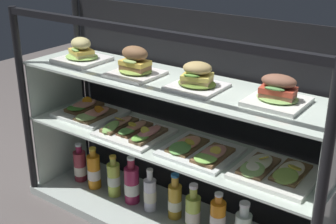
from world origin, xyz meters
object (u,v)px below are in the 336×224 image
(plated_roll_sandwich_far_left, at_px, (278,94))
(juice_bottle_front_left_end, at_px, (193,212))
(open_sandwich_tray_near_right_corner, at_px, (133,131))
(juice_bottle_near_post, at_px, (94,171))
(plated_roll_sandwich_near_right_corner, at_px, (81,54))
(juice_bottle_back_right, at_px, (218,221))
(juice_bottle_back_left, at_px, (114,179))
(juice_bottle_front_right_end, at_px, (150,194))
(plated_roll_sandwich_center, at_px, (197,79))
(open_sandwich_tray_far_right, at_px, (89,112))
(open_sandwich_tray_far_left, at_px, (274,171))
(juice_bottle_front_second, at_px, (132,185))
(open_sandwich_tray_right_of_center, at_px, (199,151))
(juice_bottle_front_fourth, at_px, (80,166))
(plated_roll_sandwich_right_of_center, at_px, (135,65))
(juice_bottle_front_middle, at_px, (175,201))

(plated_roll_sandwich_far_left, height_order, juice_bottle_front_left_end, plated_roll_sandwich_far_left)
(open_sandwich_tray_near_right_corner, distance_m, juice_bottle_near_post, 0.42)
(plated_roll_sandwich_near_right_corner, height_order, juice_bottle_back_right, plated_roll_sandwich_near_right_corner)
(plated_roll_sandwich_far_left, relative_size, juice_bottle_back_left, 0.92)
(juice_bottle_front_right_end, bearing_deg, plated_roll_sandwich_near_right_corner, -178.98)
(plated_roll_sandwich_center, relative_size, plated_roll_sandwich_far_left, 0.98)
(open_sandwich_tray_near_right_corner, bearing_deg, juice_bottle_near_post, 176.08)
(juice_bottle_back_right, bearing_deg, open_sandwich_tray_far_right, 177.60)
(open_sandwich_tray_far_left, relative_size, juice_bottle_back_right, 1.25)
(open_sandwich_tray_far_right, height_order, juice_bottle_front_left_end, open_sandwich_tray_far_right)
(plated_roll_sandwich_near_right_corner, bearing_deg, open_sandwich_tray_far_right, 91.17)
(juice_bottle_front_second, xyz_separation_m, juice_bottle_front_left_end, (0.35, 0.00, -0.01))
(open_sandwich_tray_right_of_center, height_order, juice_bottle_front_fourth, open_sandwich_tray_right_of_center)
(plated_roll_sandwich_center, bearing_deg, plated_roll_sandwich_near_right_corner, 179.39)
(juice_bottle_back_left, bearing_deg, juice_bottle_front_left_end, 0.89)
(plated_roll_sandwich_center, height_order, juice_bottle_front_second, plated_roll_sandwich_center)
(open_sandwich_tray_far_left, relative_size, juice_bottle_front_right_end, 1.36)
(plated_roll_sandwich_near_right_corner, relative_size, open_sandwich_tray_far_right, 0.72)
(juice_bottle_front_second, bearing_deg, plated_roll_sandwich_far_left, 0.81)
(open_sandwich_tray_far_left, height_order, juice_bottle_front_second, open_sandwich_tray_far_left)
(open_sandwich_tray_far_right, relative_size, open_sandwich_tray_far_left, 1.00)
(plated_roll_sandwich_right_of_center, height_order, open_sandwich_tray_far_left, plated_roll_sandwich_right_of_center)
(open_sandwich_tray_near_right_corner, bearing_deg, open_sandwich_tray_right_of_center, 1.67)
(plated_roll_sandwich_far_left, bearing_deg, plated_roll_sandwich_right_of_center, -176.35)
(plated_roll_sandwich_far_left, bearing_deg, juice_bottle_front_right_end, -178.83)
(plated_roll_sandwich_center, relative_size, juice_bottle_back_right, 0.85)
(plated_roll_sandwich_center, xyz_separation_m, open_sandwich_tray_right_of_center, (0.02, -0.00, -0.30))
(plated_roll_sandwich_near_right_corner, bearing_deg, juice_bottle_front_left_end, 0.89)
(plated_roll_sandwich_right_of_center, bearing_deg, juice_bottle_front_right_end, 31.47)
(juice_bottle_front_second, relative_size, juice_bottle_front_right_end, 1.12)
(juice_bottle_back_left, distance_m, juice_bottle_back_right, 0.59)
(plated_roll_sandwich_center, height_order, juice_bottle_front_right_end, plated_roll_sandwich_center)
(open_sandwich_tray_right_of_center, xyz_separation_m, juice_bottle_back_left, (-0.49, 0.01, -0.31))
(open_sandwich_tray_near_right_corner, xyz_separation_m, juice_bottle_back_left, (-0.16, 0.02, -0.31))
(juice_bottle_front_middle, bearing_deg, juice_bottle_front_second, -175.84)
(plated_roll_sandwich_near_right_corner, height_order, juice_bottle_front_fourth, plated_roll_sandwich_near_right_corner)
(plated_roll_sandwich_right_of_center, distance_m, juice_bottle_near_post, 0.68)
(open_sandwich_tray_far_right, relative_size, juice_bottle_front_fourth, 1.40)
(plated_roll_sandwich_near_right_corner, height_order, juice_bottle_back_left, plated_roll_sandwich_near_right_corner)
(plated_roll_sandwich_center, distance_m, juice_bottle_front_left_end, 0.61)
(open_sandwich_tray_near_right_corner, relative_size, juice_bottle_front_right_end, 1.36)
(open_sandwich_tray_right_of_center, relative_size, open_sandwich_tray_far_left, 1.00)
(juice_bottle_near_post, bearing_deg, juice_bottle_back_left, 1.83)
(juice_bottle_front_right_end, bearing_deg, juice_bottle_back_right, -2.58)
(plated_roll_sandwich_far_left, xyz_separation_m, juice_bottle_front_second, (-0.68, -0.01, -0.60))
(open_sandwich_tray_near_right_corner, relative_size, juice_bottle_back_left, 1.34)
(juice_bottle_back_left, bearing_deg, plated_roll_sandwich_far_left, 1.15)
(juice_bottle_front_fourth, xyz_separation_m, juice_bottle_front_left_end, (0.70, -0.00, -0.00))
(open_sandwich_tray_far_right, relative_size, juice_bottle_back_left, 1.34)
(open_sandwich_tray_right_of_center, distance_m, juice_bottle_front_left_end, 0.32)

